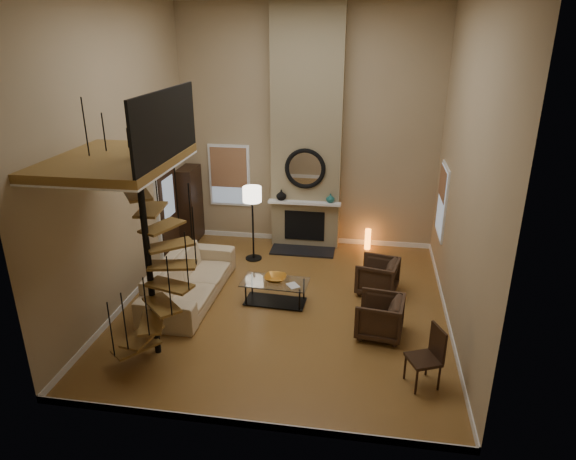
% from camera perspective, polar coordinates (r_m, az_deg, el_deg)
% --- Properties ---
extents(ground, '(6.00, 6.50, 0.01)m').
position_cam_1_polar(ground, '(9.89, -0.37, -8.44)').
color(ground, '#A17134').
rests_on(ground, ground).
extents(back_wall, '(6.00, 0.02, 5.50)m').
position_cam_1_polar(back_wall, '(11.98, 2.21, 11.02)').
color(back_wall, tan).
rests_on(back_wall, ground).
extents(front_wall, '(6.00, 0.02, 5.50)m').
position_cam_1_polar(front_wall, '(5.82, -5.74, -0.69)').
color(front_wall, tan).
rests_on(front_wall, ground).
extents(left_wall, '(0.02, 6.50, 5.50)m').
position_cam_1_polar(left_wall, '(9.78, -18.18, 7.55)').
color(left_wall, tan).
rests_on(left_wall, ground).
extents(right_wall, '(0.02, 6.50, 5.50)m').
position_cam_1_polar(right_wall, '(8.86, 19.19, 6.05)').
color(right_wall, tan).
rests_on(right_wall, ground).
extents(baseboard_back, '(6.00, 0.02, 0.12)m').
position_cam_1_polar(baseboard_back, '(12.74, 2.04, -0.97)').
color(baseboard_back, white).
rests_on(baseboard_back, ground).
extents(baseboard_front, '(6.00, 0.02, 0.12)m').
position_cam_1_polar(baseboard_front, '(7.28, -4.89, -20.66)').
color(baseboard_front, white).
rests_on(baseboard_front, ground).
extents(baseboard_left, '(0.02, 6.50, 0.12)m').
position_cam_1_polar(baseboard_left, '(10.71, -16.47, -6.52)').
color(baseboard_left, white).
rests_on(baseboard_left, ground).
extents(baseboard_right, '(0.02, 6.50, 0.12)m').
position_cam_1_polar(baseboard_right, '(9.88, 17.22, -9.13)').
color(baseboard_right, white).
rests_on(baseboard_right, ground).
extents(chimney_breast, '(1.60, 0.38, 5.50)m').
position_cam_1_polar(chimney_breast, '(11.80, 2.10, 10.85)').
color(chimney_breast, '#897A59').
rests_on(chimney_breast, ground).
extents(hearth, '(1.50, 0.60, 0.04)m').
position_cam_1_polar(hearth, '(12.15, 1.63, -2.34)').
color(hearth, black).
rests_on(hearth, ground).
extents(firebox, '(0.95, 0.02, 0.72)m').
position_cam_1_polar(firebox, '(12.21, 1.84, 0.48)').
color(firebox, black).
rests_on(firebox, chimney_breast).
extents(mantel, '(1.70, 0.18, 0.06)m').
position_cam_1_polar(mantel, '(11.93, 1.82, 3.04)').
color(mantel, white).
rests_on(mantel, chimney_breast).
extents(mirror_frame, '(0.94, 0.10, 0.94)m').
position_cam_1_polar(mirror_frame, '(11.76, 1.91, 6.82)').
color(mirror_frame, black).
rests_on(mirror_frame, chimney_breast).
extents(mirror_disc, '(0.80, 0.01, 0.80)m').
position_cam_1_polar(mirror_disc, '(11.77, 1.92, 6.84)').
color(mirror_disc, white).
rests_on(mirror_disc, chimney_breast).
extents(vase_left, '(0.24, 0.24, 0.25)m').
position_cam_1_polar(vase_left, '(12.00, -0.75, 3.93)').
color(vase_left, black).
rests_on(vase_left, mantel).
extents(vase_right, '(0.20, 0.20, 0.21)m').
position_cam_1_polar(vase_right, '(11.87, 4.74, 3.56)').
color(vase_right, '#175350').
rests_on(vase_right, mantel).
extents(window_back, '(1.02, 0.06, 1.52)m').
position_cam_1_polar(window_back, '(12.58, -6.55, 6.13)').
color(window_back, white).
rests_on(window_back, back_wall).
extents(window_right, '(0.06, 1.02, 1.52)m').
position_cam_1_polar(window_right, '(11.07, 16.78, 3.20)').
color(window_right, white).
rests_on(window_right, right_wall).
extents(entry_door, '(0.10, 1.05, 2.16)m').
position_cam_1_polar(entry_door, '(11.80, -13.20, 1.73)').
color(entry_door, white).
rests_on(entry_door, ground).
extents(loft, '(1.70, 2.20, 1.09)m').
position_cam_1_polar(loft, '(7.69, -18.12, 7.68)').
color(loft, olive).
rests_on(loft, left_wall).
extents(spiral_stair, '(1.47, 1.47, 4.06)m').
position_cam_1_polar(spiral_stair, '(8.03, -15.23, -2.39)').
color(spiral_stair, black).
rests_on(spiral_stair, ground).
extents(hutch, '(0.38, 0.81, 1.82)m').
position_cam_1_polar(hutch, '(12.69, -10.82, 2.85)').
color(hutch, black).
rests_on(hutch, ground).
extents(sofa, '(1.12, 2.77, 0.80)m').
position_cam_1_polar(sofa, '(10.20, -10.93, -5.32)').
color(sofa, '#CDB68E').
rests_on(sofa, ground).
extents(armchair_near, '(0.92, 0.90, 0.70)m').
position_cam_1_polar(armchair_near, '(10.34, 10.29, -5.14)').
color(armchair_near, '#3C281B').
rests_on(armchair_near, ground).
extents(armchair_far, '(0.87, 0.85, 0.71)m').
position_cam_1_polar(armchair_far, '(8.99, 10.61, -9.51)').
color(armchair_far, '#3C281B').
rests_on(armchair_far, ground).
extents(coffee_table, '(1.29, 0.69, 0.46)m').
position_cam_1_polar(coffee_table, '(9.86, -1.45, -6.61)').
color(coffee_table, silver).
rests_on(coffee_table, ground).
extents(bowl, '(0.42, 0.42, 0.10)m').
position_cam_1_polar(bowl, '(9.81, -1.41, -5.38)').
color(bowl, '#C47B22').
rests_on(bowl, coffee_table).
extents(book, '(0.30, 0.32, 0.02)m').
position_cam_1_polar(book, '(9.60, 0.44, -6.25)').
color(book, gray).
rests_on(book, coffee_table).
extents(floor_lamp, '(0.41, 0.41, 1.72)m').
position_cam_1_polar(floor_lamp, '(11.30, -4.00, 3.33)').
color(floor_lamp, black).
rests_on(floor_lamp, ground).
extents(accent_lamp, '(0.14, 0.14, 0.50)m').
position_cam_1_polar(accent_lamp, '(12.36, 8.86, -1.00)').
color(accent_lamp, orange).
rests_on(accent_lamp, ground).
extents(side_chair, '(0.56, 0.56, 0.94)m').
position_cam_1_polar(side_chair, '(7.94, 15.43, -13.13)').
color(side_chair, black).
rests_on(side_chair, ground).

